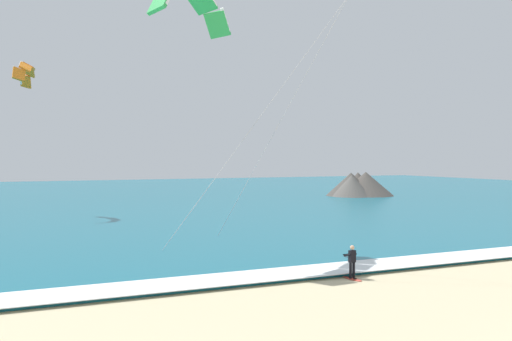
{
  "coord_description": "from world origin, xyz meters",
  "views": [
    {
      "loc": [
        -16.23,
        -9.29,
        6.08
      ],
      "look_at": [
        -3.79,
        18.5,
        5.33
      ],
      "focal_mm": 39.03,
      "sensor_mm": 36.0,
      "label": 1
    }
  ],
  "objects_px": {
    "surfboard": "(352,279)",
    "kite_distant": "(25,72)",
    "kitesurfer": "(352,260)",
    "kite_primary": "(190,1)"
  },
  "relations": [
    {
      "from": "surfboard",
      "to": "kitesurfer",
      "type": "height_order",
      "value": "kitesurfer"
    },
    {
      "from": "surfboard",
      "to": "kite_distant",
      "type": "height_order",
      "value": "kite_distant"
    },
    {
      "from": "kitesurfer",
      "to": "kite_primary",
      "type": "bearing_deg",
      "value": 130.31
    },
    {
      "from": "kite_primary",
      "to": "kite_distant",
      "type": "xyz_separation_m",
      "value": [
        -7.85,
        27.7,
        -0.61
      ]
    },
    {
      "from": "kite_primary",
      "to": "surfboard",
      "type": "bearing_deg",
      "value": -49.75
    },
    {
      "from": "kitesurfer",
      "to": "kite_distant",
      "type": "bearing_deg",
      "value": 111.79
    },
    {
      "from": "kitesurfer",
      "to": "surfboard",
      "type": "bearing_deg",
      "value": -84.18
    },
    {
      "from": "surfboard",
      "to": "kite_distant",
      "type": "xyz_separation_m",
      "value": [
        -13.95,
        34.91,
        14.23
      ]
    },
    {
      "from": "kitesurfer",
      "to": "kite_primary",
      "type": "relative_size",
      "value": 0.11
    },
    {
      "from": "surfboard",
      "to": "kitesurfer",
      "type": "distance_m",
      "value": 0.91
    }
  ]
}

